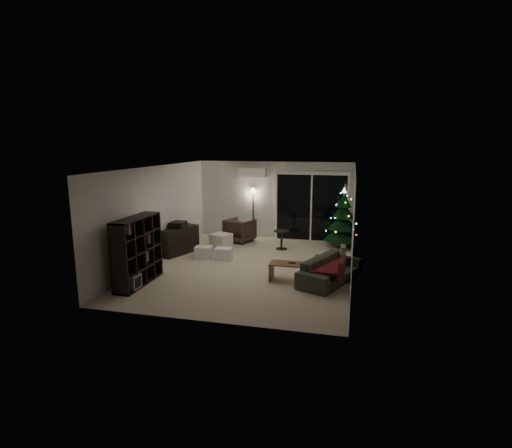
{
  "coord_description": "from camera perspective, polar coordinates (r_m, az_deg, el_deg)",
  "views": [
    {
      "loc": [
        2.45,
        -9.38,
        3.06
      ],
      "look_at": [
        0.1,
        0.3,
        1.05
      ],
      "focal_mm": 28.0,
      "sensor_mm": 36.0,
      "label": 1
    }
  ],
  "objects": [
    {
      "name": "cardboard_box_a",
      "position": [
        10.96,
        -7.49,
        -4.03
      ],
      "size": [
        0.49,
        0.4,
        0.32
      ],
      "primitive_type": "cube",
      "rotation": [
        0.0,
        0.0,
        0.13
      ],
      "color": "white",
      "rests_on": "floor"
    },
    {
      "name": "christmas_tree",
      "position": [
        12.16,
        12.35,
        0.9
      ],
      "size": [
        1.42,
        1.42,
        1.79
      ],
      "primitive_type": "cone",
      "rotation": [
        0.0,
        0.0,
        0.34
      ],
      "color": "black",
      "rests_on": "floor"
    },
    {
      "name": "cushion_a",
      "position": [
        9.74,
        12.31,
        -4.1
      ],
      "size": [
        0.14,
        0.37,
        0.36
      ],
      "primitive_type": "cube",
      "rotation": [
        0.0,
        0.0,
        0.09
      ],
      "color": "brown",
      "rests_on": "sofa"
    },
    {
      "name": "cushion_b",
      "position": [
        8.49,
        12.07,
        -6.4
      ],
      "size": [
        0.13,
        0.37,
        0.36
      ],
      "primitive_type": "cube",
      "rotation": [
        0.0,
        0.0,
        -0.07
      ],
      "color": "maroon",
      "rests_on": "sofa"
    },
    {
      "name": "media_cabinet",
      "position": [
        11.46,
        -11.0,
        -2.33
      ],
      "size": [
        0.85,
        1.3,
        0.76
      ],
      "primitive_type": "cube",
      "rotation": [
        0.0,
        0.0,
        -0.35
      ],
      "color": "black",
      "rests_on": "floor"
    },
    {
      "name": "remote_a",
      "position": [
        9.06,
        5.17,
        -5.55
      ],
      "size": [
        0.16,
        0.05,
        0.02
      ],
      "primitive_type": "cube",
      "color": "black",
      "rests_on": "coffee_table"
    },
    {
      "name": "remote_b",
      "position": [
        9.08,
        6.78,
        -5.55
      ],
      "size": [
        0.16,
        0.09,
        0.02
      ],
      "primitive_type": "cube",
      "rotation": [
        0.0,
        0.0,
        0.35
      ],
      "color": "slate",
      "rests_on": "coffee_table"
    },
    {
      "name": "armchair",
      "position": [
        12.64,
        -2.33,
        -0.89
      ],
      "size": [
        1.01,
        1.02,
        0.74
      ],
      "primitive_type": "imported",
      "rotation": [
        0.0,
        0.0,
        2.8
      ],
      "color": "#3B2821",
      "rests_on": "floor"
    },
    {
      "name": "coffee_table",
      "position": [
        9.11,
        6.08,
        -6.92
      ],
      "size": [
        1.31,
        0.47,
        0.41
      ],
      "primitive_type": null,
      "rotation": [
        0.0,
        0.0,
        -0.01
      ],
      "color": "brown",
      "rests_on": "floor"
    },
    {
      "name": "sofa",
      "position": [
        9.19,
        10.58,
        -6.43
      ],
      "size": [
        1.44,
        2.03,
        0.55
      ],
      "primitive_type": "imported",
      "rotation": [
        0.0,
        0.0,
        1.16
      ],
      "color": "#2C3128",
      "rests_on": "floor"
    },
    {
      "name": "stereo",
      "position": [
        11.36,
        -11.08,
        -0.07
      ],
      "size": [
        0.38,
        0.46,
        0.16
      ],
      "primitive_type": "cube",
      "color": "black",
      "rests_on": "media_cabinet"
    },
    {
      "name": "floor_lamp",
      "position": [
        13.21,
        -0.41,
        1.48
      ],
      "size": [
        0.25,
        0.25,
        1.56
      ],
      "primitive_type": "cylinder",
      "color": "black",
      "rests_on": "floor"
    },
    {
      "name": "cardboard_box_b",
      "position": [
        10.79,
        -4.62,
        -4.24
      ],
      "size": [
        0.48,
        0.38,
        0.31
      ],
      "primitive_type": "cube",
      "rotation": [
        0.0,
        0.0,
        0.12
      ],
      "color": "white",
      "rests_on": "floor"
    },
    {
      "name": "side_table",
      "position": [
        11.76,
        3.67,
        -2.29
      ],
      "size": [
        0.58,
        0.58,
        0.56
      ],
      "primitive_type": "cylinder",
      "rotation": [
        0.0,
        0.0,
        0.35
      ],
      "color": "black",
      "rests_on": "floor"
    },
    {
      "name": "room",
      "position": [
        11.24,
        3.2,
        0.92
      ],
      "size": [
        6.5,
        7.51,
        2.6
      ],
      "color": "beige",
      "rests_on": "ground"
    },
    {
      "name": "sofa_throw",
      "position": [
        9.16,
        9.98,
        -5.66
      ],
      "size": [
        0.59,
        1.36,
        0.05
      ],
      "primitive_type": "cube",
      "color": "maroon",
      "rests_on": "sofa"
    },
    {
      "name": "bookshelf",
      "position": [
        9.21,
        -17.58,
        -3.63
      ],
      "size": [
        0.42,
        1.52,
        1.51
      ],
      "primitive_type": null,
      "rotation": [
        0.0,
        0.0,
        -0.03
      ],
      "color": "black",
      "rests_on": "floor"
    },
    {
      "name": "ottoman",
      "position": [
        11.78,
        -5.03,
        -2.52
      ],
      "size": [
        0.66,
        0.66,
        0.46
      ],
      "primitive_type": "cube",
      "rotation": [
        0.0,
        0.0,
        -0.35
      ],
      "color": "white",
      "rests_on": "floor"
    }
  ]
}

